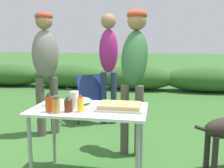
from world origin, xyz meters
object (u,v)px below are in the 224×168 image
at_px(bbq_sauce_bottle, 68,104).
at_px(standing_person_in_dark_puffer, 135,60).
at_px(camp_chair_green_behind_table, 86,95).
at_px(mixing_bowl, 79,101).
at_px(standing_person_in_red_jacket, 109,56).
at_px(hot_sauce_bottle, 49,103).
at_px(mustard_bottle, 81,103).
at_px(food_tray, 120,107).
at_px(plate_stack, 53,104).
at_px(spice_jar, 56,105).
at_px(paper_cup_stack, 75,100).
at_px(folding_table, 89,115).
at_px(standing_person_with_beanie, 46,60).

height_order(bbq_sauce_bottle, standing_person_in_dark_puffer, standing_person_in_dark_puffer).
relative_size(bbq_sauce_bottle, camp_chair_green_behind_table, 0.17).
height_order(bbq_sauce_bottle, camp_chair_green_behind_table, bbq_sauce_bottle).
bearing_deg(mixing_bowl, standing_person_in_red_jacket, 90.06).
relative_size(hot_sauce_bottle, standing_person_in_dark_puffer, 0.10).
bearing_deg(standing_person_in_dark_puffer, mustard_bottle, -108.63).
relative_size(mixing_bowl, standing_person_in_dark_puffer, 0.14).
bearing_deg(food_tray, hot_sauce_bottle, -162.22).
bearing_deg(hot_sauce_bottle, plate_stack, 104.42).
distance_m(bbq_sauce_bottle, mustard_bottle, 0.11).
bearing_deg(mustard_bottle, spice_jar, -155.94).
distance_m(plate_stack, spice_jar, 0.31).
xyz_separation_m(bbq_sauce_bottle, mustard_bottle, (0.11, 0.02, 0.01)).
distance_m(mixing_bowl, camp_chair_green_behind_table, 1.74).
xyz_separation_m(plate_stack, mixing_bowl, (0.23, 0.12, 0.01)).
relative_size(hot_sauce_bottle, standing_person_in_red_jacket, 0.10).
height_order(paper_cup_stack, bbq_sauce_bottle, paper_cup_stack).
xyz_separation_m(paper_cup_stack, camp_chair_green_behind_table, (-0.43, 1.87, -0.36)).
bearing_deg(mustard_bottle, bbq_sauce_bottle, -170.20).
height_order(folding_table, bbq_sauce_bottle, bbq_sauce_bottle).
relative_size(folding_table, mustard_bottle, 6.72).
relative_size(bbq_sauce_bottle, spice_jar, 0.92).
distance_m(plate_stack, standing_person_in_red_jacket, 1.79).
distance_m(hot_sauce_bottle, camp_chair_green_behind_table, 2.06).
bearing_deg(standing_person_with_beanie, plate_stack, -107.80).
xyz_separation_m(folding_table, camp_chair_green_behind_table, (-0.55, 1.81, -0.20)).
distance_m(standing_person_in_red_jacket, camp_chair_green_behind_table, 0.79).
bearing_deg(camp_chair_green_behind_table, standing_person_with_beanie, -161.60).
relative_size(plate_stack, standing_person_in_red_jacket, 0.12).
xyz_separation_m(folding_table, standing_person_with_beanie, (-0.94, 1.11, 0.45)).
xyz_separation_m(spice_jar, hot_sauce_bottle, (-0.09, 0.04, 0.01)).
relative_size(folding_table, plate_stack, 5.15).
distance_m(food_tray, bbq_sauce_bottle, 0.47).
distance_m(spice_jar, standing_person_with_beanie, 1.55).
distance_m(plate_stack, bbq_sauce_bottle, 0.31).
bearing_deg(food_tray, paper_cup_stack, -172.97).
height_order(folding_table, hot_sauce_bottle, hot_sauce_bottle).
xyz_separation_m(mixing_bowl, spice_jar, (-0.09, -0.38, 0.05)).
xyz_separation_m(plate_stack, hot_sauce_bottle, (0.06, -0.23, 0.07)).
relative_size(folding_table, camp_chair_green_behind_table, 1.32).
distance_m(plate_stack, mustard_bottle, 0.39).
bearing_deg(paper_cup_stack, standing_person_in_red_jacket, 90.66).
bearing_deg(food_tray, spice_jar, -156.29).
bearing_deg(standing_person_in_dark_puffer, standing_person_in_red_jacket, 122.31).
bearing_deg(mixing_bowl, folding_table, -44.49).
xyz_separation_m(bbq_sauce_bottle, standing_person_in_dark_puffer, (0.51, 0.94, 0.34)).
relative_size(bbq_sauce_bottle, standing_person_in_red_jacket, 0.08).
bearing_deg(mixing_bowl, spice_jar, -102.87).
distance_m(spice_jar, standing_person_in_red_jacket, 2.02).
bearing_deg(mustard_bottle, folding_table, 75.26).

